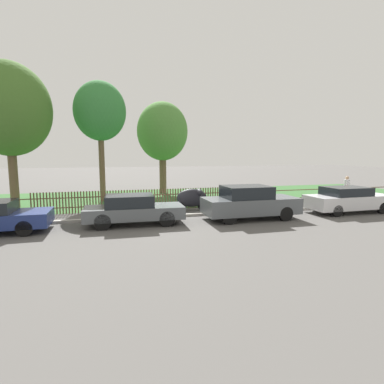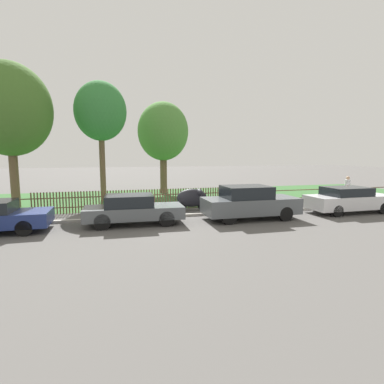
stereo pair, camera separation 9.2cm
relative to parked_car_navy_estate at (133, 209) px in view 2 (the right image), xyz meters
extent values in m
plane|color=#565451|center=(1.00, 0.99, -0.67)|extent=(120.00, 120.00, 0.00)
cube|color=#B2ADA3|center=(1.00, 1.09, -0.61)|extent=(42.01, 0.20, 0.12)
cube|color=#33602D|center=(1.00, 7.92, -0.67)|extent=(42.01, 9.36, 0.01)
cube|color=brown|center=(1.00, 3.27, -0.35)|extent=(42.01, 0.03, 0.05)
cube|color=brown|center=(1.00, 3.27, 0.14)|extent=(42.01, 0.03, 0.05)
cube|color=brown|center=(-4.75, 3.25, -0.10)|extent=(0.06, 0.03, 1.13)
cube|color=brown|center=(-4.61, 3.25, -0.10)|extent=(0.06, 0.03, 1.13)
cube|color=brown|center=(-4.46, 3.25, -0.10)|extent=(0.06, 0.03, 1.13)
cube|color=brown|center=(-4.31, 3.25, -0.10)|extent=(0.06, 0.03, 1.13)
cube|color=brown|center=(-4.17, 3.25, -0.10)|extent=(0.06, 0.03, 1.13)
cube|color=brown|center=(-4.02, 3.25, -0.10)|extent=(0.06, 0.03, 1.13)
cube|color=brown|center=(-3.88, 3.25, -0.10)|extent=(0.06, 0.03, 1.13)
cube|color=brown|center=(-3.73, 3.25, -0.10)|extent=(0.06, 0.03, 1.13)
cube|color=brown|center=(-3.59, 3.25, -0.10)|extent=(0.06, 0.03, 1.13)
cube|color=brown|center=(-3.44, 3.25, -0.10)|extent=(0.06, 0.03, 1.13)
cube|color=brown|center=(-3.29, 3.25, -0.10)|extent=(0.06, 0.03, 1.13)
cube|color=brown|center=(-3.15, 3.25, -0.10)|extent=(0.06, 0.03, 1.13)
cube|color=brown|center=(-3.00, 3.25, -0.10)|extent=(0.06, 0.03, 1.13)
cube|color=brown|center=(-2.86, 3.25, -0.10)|extent=(0.06, 0.03, 1.13)
cube|color=brown|center=(-2.71, 3.25, -0.10)|extent=(0.06, 0.03, 1.13)
cube|color=brown|center=(-2.57, 3.25, -0.10)|extent=(0.06, 0.03, 1.13)
cube|color=brown|center=(-2.42, 3.25, -0.10)|extent=(0.06, 0.03, 1.13)
cube|color=brown|center=(-2.27, 3.25, -0.10)|extent=(0.06, 0.03, 1.13)
cube|color=brown|center=(-2.13, 3.25, -0.10)|extent=(0.06, 0.03, 1.13)
cube|color=brown|center=(-1.98, 3.25, -0.10)|extent=(0.06, 0.03, 1.13)
cube|color=brown|center=(-1.84, 3.25, -0.10)|extent=(0.06, 0.03, 1.13)
cube|color=brown|center=(-1.69, 3.25, -0.10)|extent=(0.06, 0.03, 1.13)
cube|color=brown|center=(-1.55, 3.25, -0.10)|extent=(0.06, 0.03, 1.13)
cube|color=brown|center=(-1.40, 3.25, -0.10)|extent=(0.06, 0.03, 1.13)
cube|color=brown|center=(-1.25, 3.25, -0.10)|extent=(0.06, 0.03, 1.13)
cube|color=brown|center=(-1.11, 3.25, -0.10)|extent=(0.06, 0.03, 1.13)
cube|color=brown|center=(-0.96, 3.25, -0.10)|extent=(0.06, 0.03, 1.13)
cube|color=brown|center=(-0.82, 3.25, -0.10)|extent=(0.06, 0.03, 1.13)
cube|color=brown|center=(-0.67, 3.25, -0.10)|extent=(0.06, 0.03, 1.13)
cube|color=brown|center=(-0.53, 3.25, -0.10)|extent=(0.06, 0.03, 1.13)
cube|color=brown|center=(-0.38, 3.25, -0.10)|extent=(0.06, 0.03, 1.13)
cube|color=brown|center=(-0.23, 3.25, -0.10)|extent=(0.06, 0.03, 1.13)
cube|color=brown|center=(-0.09, 3.25, -0.10)|extent=(0.06, 0.03, 1.13)
cube|color=brown|center=(0.06, 3.25, -0.10)|extent=(0.06, 0.03, 1.13)
cube|color=brown|center=(0.20, 3.25, -0.10)|extent=(0.06, 0.03, 1.13)
cube|color=brown|center=(0.35, 3.25, -0.10)|extent=(0.06, 0.03, 1.13)
cube|color=brown|center=(0.49, 3.25, -0.10)|extent=(0.06, 0.03, 1.13)
cube|color=brown|center=(0.64, 3.25, -0.10)|extent=(0.06, 0.03, 1.13)
cube|color=brown|center=(0.78, 3.25, -0.10)|extent=(0.06, 0.03, 1.13)
cube|color=brown|center=(0.93, 3.25, -0.10)|extent=(0.06, 0.03, 1.13)
cube|color=brown|center=(1.08, 3.25, -0.10)|extent=(0.06, 0.03, 1.13)
cube|color=brown|center=(1.22, 3.25, -0.10)|extent=(0.06, 0.03, 1.13)
cube|color=brown|center=(1.37, 3.25, -0.10)|extent=(0.06, 0.03, 1.13)
cube|color=brown|center=(1.51, 3.25, -0.10)|extent=(0.06, 0.03, 1.13)
cube|color=brown|center=(1.66, 3.25, -0.10)|extent=(0.06, 0.03, 1.13)
cube|color=brown|center=(1.80, 3.25, -0.10)|extent=(0.06, 0.03, 1.13)
cube|color=brown|center=(1.95, 3.25, -0.10)|extent=(0.06, 0.03, 1.13)
cube|color=brown|center=(2.10, 3.25, -0.10)|extent=(0.06, 0.03, 1.13)
cube|color=brown|center=(2.24, 3.25, -0.10)|extent=(0.06, 0.03, 1.13)
cube|color=brown|center=(2.39, 3.25, -0.10)|extent=(0.06, 0.03, 1.13)
cube|color=brown|center=(2.53, 3.25, -0.10)|extent=(0.06, 0.03, 1.13)
cube|color=brown|center=(2.68, 3.25, -0.10)|extent=(0.06, 0.03, 1.13)
cube|color=brown|center=(2.82, 3.25, -0.10)|extent=(0.06, 0.03, 1.13)
cube|color=brown|center=(2.97, 3.25, -0.10)|extent=(0.06, 0.03, 1.13)
cube|color=brown|center=(3.12, 3.25, -0.10)|extent=(0.06, 0.03, 1.13)
cube|color=brown|center=(3.26, 3.25, -0.10)|extent=(0.06, 0.03, 1.13)
cube|color=brown|center=(3.41, 3.25, -0.10)|extent=(0.06, 0.03, 1.13)
cube|color=brown|center=(3.55, 3.25, -0.10)|extent=(0.06, 0.03, 1.13)
cube|color=brown|center=(3.70, 3.25, -0.10)|extent=(0.06, 0.03, 1.13)
cube|color=brown|center=(3.84, 3.25, -0.10)|extent=(0.06, 0.03, 1.13)
cube|color=brown|center=(3.99, 3.25, -0.10)|extent=(0.06, 0.03, 1.13)
cube|color=brown|center=(4.14, 3.25, -0.10)|extent=(0.06, 0.03, 1.13)
cube|color=brown|center=(4.28, 3.25, -0.10)|extent=(0.06, 0.03, 1.13)
cube|color=brown|center=(4.43, 3.25, -0.10)|extent=(0.06, 0.03, 1.13)
cube|color=brown|center=(4.57, 3.25, -0.10)|extent=(0.06, 0.03, 1.13)
cube|color=brown|center=(4.72, 3.25, -0.10)|extent=(0.06, 0.03, 1.13)
cube|color=brown|center=(4.86, 3.25, -0.10)|extent=(0.06, 0.03, 1.13)
cube|color=brown|center=(5.01, 3.25, -0.10)|extent=(0.06, 0.03, 1.13)
cube|color=brown|center=(5.16, 3.25, -0.10)|extent=(0.06, 0.03, 1.13)
cube|color=brown|center=(5.30, 3.25, -0.10)|extent=(0.06, 0.03, 1.13)
cube|color=brown|center=(5.45, 3.25, -0.10)|extent=(0.06, 0.03, 1.13)
cube|color=brown|center=(5.59, 3.25, -0.10)|extent=(0.06, 0.03, 1.13)
cube|color=brown|center=(5.74, 3.25, -0.10)|extent=(0.06, 0.03, 1.13)
cube|color=brown|center=(5.88, 3.25, -0.10)|extent=(0.06, 0.03, 1.13)
cube|color=brown|center=(6.03, 3.25, -0.10)|extent=(0.06, 0.03, 1.13)
cube|color=brown|center=(6.18, 3.25, -0.10)|extent=(0.06, 0.03, 1.13)
cube|color=brown|center=(6.32, 3.25, -0.10)|extent=(0.06, 0.03, 1.13)
cube|color=brown|center=(6.47, 3.25, -0.10)|extent=(0.06, 0.03, 1.13)
cube|color=brown|center=(6.61, 3.25, -0.10)|extent=(0.06, 0.03, 1.13)
cube|color=brown|center=(6.76, 3.25, -0.10)|extent=(0.06, 0.03, 1.13)
cylinder|color=black|center=(-4.05, 0.72, -0.38)|extent=(0.60, 0.15, 0.59)
cylinder|color=black|center=(-4.02, -0.89, -0.38)|extent=(0.60, 0.15, 0.59)
cube|color=#51565B|center=(0.06, 0.00, -0.13)|extent=(4.21, 1.73, 0.52)
cube|color=black|center=(-0.15, 0.00, 0.38)|extent=(2.04, 1.52, 0.49)
cylinder|color=black|center=(1.37, 0.71, -0.34)|extent=(0.66, 0.16, 0.66)
cylinder|color=black|center=(1.33, -0.78, -0.34)|extent=(0.66, 0.16, 0.66)
cylinder|color=black|center=(-1.22, 0.78, -0.34)|extent=(0.66, 0.16, 0.66)
cylinder|color=black|center=(-1.25, -0.71, -0.34)|extent=(0.66, 0.16, 0.66)
cube|color=#51565B|center=(5.37, -0.26, -0.03)|extent=(4.40, 1.82, 0.73)
cube|color=black|center=(5.15, -0.25, 0.61)|extent=(2.12, 1.64, 0.56)
cylinder|color=black|center=(6.74, 0.58, -0.34)|extent=(0.66, 0.14, 0.66)
cylinder|color=black|center=(6.73, -1.09, -0.34)|extent=(0.66, 0.14, 0.66)
cylinder|color=black|center=(4.01, 0.58, -0.34)|extent=(0.66, 0.14, 0.66)
cylinder|color=black|center=(4.01, -1.09, -0.34)|extent=(0.66, 0.14, 0.66)
cube|color=silver|center=(11.03, -0.11, -0.09)|extent=(4.52, 1.79, 0.67)
cube|color=black|center=(10.81, -0.11, 0.46)|extent=(2.18, 1.58, 0.43)
cylinder|color=black|center=(12.41, 0.70, -0.38)|extent=(0.58, 0.15, 0.58)
cylinder|color=black|center=(12.44, -0.87, -0.38)|extent=(0.58, 0.15, 0.58)
cylinder|color=black|center=(9.63, 0.65, -0.38)|extent=(0.58, 0.15, 0.58)
cylinder|color=black|center=(9.66, -0.92, -0.38)|extent=(0.58, 0.15, 0.58)
cylinder|color=black|center=(3.84, 2.31, -0.36)|extent=(0.62, 0.12, 0.62)
cylinder|color=black|center=(2.61, 2.36, -0.36)|extent=(0.62, 0.12, 0.62)
ellipsoid|color=black|center=(3.23, 2.33, 0.05)|extent=(1.65, 0.72, 0.97)
ellipsoid|color=black|center=(3.61, 2.32, 0.31)|extent=(0.41, 0.84, 0.45)
cylinder|color=brown|center=(-6.19, 5.91, 1.36)|extent=(0.47, 0.47, 4.06)
ellipsoid|color=#426B28|center=(-6.19, 5.91, 4.80)|extent=(4.45, 4.45, 5.11)
cylinder|color=brown|center=(-1.45, 7.27, 1.68)|extent=(0.36, 0.36, 4.70)
ellipsoid|color=#337A38|center=(-1.45, 7.27, 5.05)|extent=(3.22, 3.22, 3.70)
cylinder|color=brown|center=(2.99, 10.23, 1.10)|extent=(0.53, 0.53, 3.54)
ellipsoid|color=#4C8438|center=(2.99, 10.23, 4.09)|extent=(3.87, 3.87, 4.45)
cylinder|color=#7F6B51|center=(13.42, 2.82, -0.27)|extent=(0.15, 0.15, 0.80)
cylinder|color=#7F6B51|center=(13.65, 2.88, -0.27)|extent=(0.15, 0.15, 0.80)
cylinder|color=silver|center=(13.54, 2.85, 0.44)|extent=(0.41, 0.41, 0.63)
sphere|color=tan|center=(13.54, 2.85, 0.86)|extent=(0.22, 0.22, 0.22)
camera|label=1|loc=(-0.80, -12.87, 2.33)|focal=28.00mm
camera|label=2|loc=(-0.71, -12.89, 2.33)|focal=28.00mm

